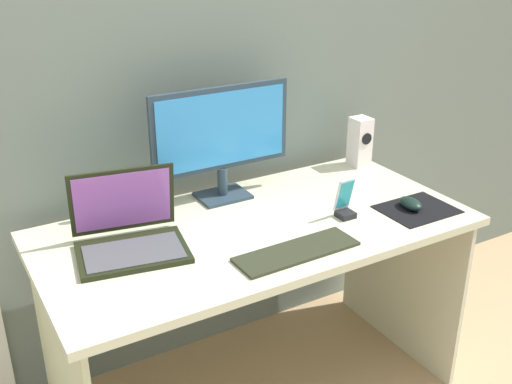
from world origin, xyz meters
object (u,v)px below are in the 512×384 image
object	(u,v)px
monitor	(222,136)
phone_in_dock	(345,203)
speaker_right	(360,142)
keyboard_external	(297,251)
laptop	(129,234)
mouse	(411,203)

from	to	relation	value
monitor	phone_in_dock	xyz separation A→B (m)	(0.28, -0.34, -0.18)
phone_in_dock	speaker_right	bearing A→B (deg)	45.54
keyboard_external	phone_in_dock	world-z (taller)	phone_in_dock
keyboard_external	phone_in_dock	size ratio (longest dim) A/B	2.82
speaker_right	monitor	bearing A→B (deg)	-179.37
laptop	phone_in_dock	size ratio (longest dim) A/B	2.63
monitor	mouse	size ratio (longest dim) A/B	5.19
mouse	phone_in_dock	xyz separation A→B (m)	(-0.23, 0.07, 0.03)
speaker_right	phone_in_dock	distance (m)	0.50
monitor	mouse	world-z (taller)	monitor
monitor	mouse	bearing A→B (deg)	-38.90
phone_in_dock	keyboard_external	bearing A→B (deg)	-155.18
laptop	mouse	world-z (taller)	laptop
keyboard_external	mouse	bearing A→B (deg)	5.52
laptop	keyboard_external	distance (m)	0.51
laptop	mouse	size ratio (longest dim) A/B	3.63
monitor	keyboard_external	size ratio (longest dim) A/B	1.33
laptop	monitor	bearing A→B (deg)	25.06
monitor	speaker_right	bearing A→B (deg)	0.63
speaker_right	keyboard_external	distance (m)	0.79
speaker_right	mouse	bearing A→B (deg)	-104.98
speaker_right	mouse	world-z (taller)	speaker_right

